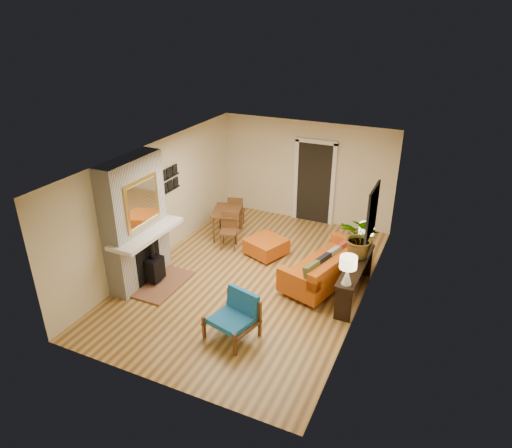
# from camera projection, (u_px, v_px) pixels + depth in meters

# --- Properties ---
(room_shell) EXTENTS (6.50, 6.50, 6.50)m
(room_shell) POSITION_uv_depth(u_px,v_px,m) (321.00, 185.00, 10.88)
(room_shell) COLOR tan
(room_shell) RESTS_ON ground
(fireplace) EXTENTS (1.09, 1.68, 2.60)m
(fireplace) POSITION_uv_depth(u_px,v_px,m) (137.00, 225.00, 8.88)
(fireplace) COLOR white
(fireplace) RESTS_ON ground
(sofa) EXTENTS (1.45, 2.26, 0.83)m
(sofa) POSITION_uv_depth(u_px,v_px,m) (329.00, 267.00, 9.17)
(sofa) COLOR silver
(sofa) RESTS_ON ground
(ottoman) EXTENTS (0.99, 0.99, 0.39)m
(ottoman) POSITION_uv_depth(u_px,v_px,m) (266.00, 246.00, 10.26)
(ottoman) COLOR silver
(ottoman) RESTS_ON ground
(blue_chair) EXTENTS (0.90, 0.89, 0.78)m
(blue_chair) POSITION_uv_depth(u_px,v_px,m) (236.00, 313.00, 7.68)
(blue_chair) COLOR brown
(blue_chair) RESTS_ON ground
(dining_table) EXTENTS (1.00, 1.61, 0.85)m
(dining_table) POSITION_uv_depth(u_px,v_px,m) (230.00, 215.00, 10.97)
(dining_table) COLOR brown
(dining_table) RESTS_ON ground
(console_table) EXTENTS (0.34, 1.85, 0.72)m
(console_table) POSITION_uv_depth(u_px,v_px,m) (356.00, 270.00, 8.63)
(console_table) COLOR black
(console_table) RESTS_ON ground
(lamp_near) EXTENTS (0.30, 0.30, 0.54)m
(lamp_near) POSITION_uv_depth(u_px,v_px,m) (348.00, 267.00, 7.80)
(lamp_near) COLOR white
(lamp_near) RESTS_ON console_table
(lamp_far) EXTENTS (0.30, 0.30, 0.54)m
(lamp_far) POSITION_uv_depth(u_px,v_px,m) (366.00, 233.00, 8.98)
(lamp_far) COLOR white
(lamp_far) RESTS_ON console_table
(houseplant) EXTENTS (0.92, 0.84, 0.85)m
(houseplant) POSITION_uv_depth(u_px,v_px,m) (362.00, 237.00, 8.63)
(houseplant) COLOR #1E5919
(houseplant) RESTS_ON console_table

